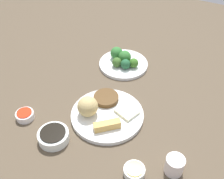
{
  "coord_description": "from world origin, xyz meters",
  "views": [
    {
      "loc": [
        0.62,
        0.36,
        0.75
      ],
      "look_at": [
        -0.06,
        0.01,
        0.06
      ],
      "focal_mm": 43.82,
      "sensor_mm": 36.0,
      "label": 1
    }
  ],
  "objects_px": {
    "main_plate": "(107,115)",
    "broccoli_plate": "(123,64)",
    "soy_sauce_bowl": "(54,136)",
    "teacup": "(174,165)",
    "sauce_ramekin_hot_mustard": "(134,171)",
    "sauce_ramekin_sweet_and_sour": "(25,115)"
  },
  "relations": [
    {
      "from": "main_plate",
      "to": "sauce_ramekin_sweet_and_sour",
      "type": "height_order",
      "value": "sauce_ramekin_sweet_and_sour"
    },
    {
      "from": "sauce_ramekin_sweet_and_sour",
      "to": "sauce_ramekin_hot_mustard",
      "type": "distance_m",
      "value": 0.44
    },
    {
      "from": "broccoli_plate",
      "to": "sauce_ramekin_hot_mustard",
      "type": "bearing_deg",
      "value": 29.32
    },
    {
      "from": "main_plate",
      "to": "sauce_ramekin_hot_mustard",
      "type": "bearing_deg",
      "value": 47.48
    },
    {
      "from": "main_plate",
      "to": "soy_sauce_bowl",
      "type": "distance_m",
      "value": 0.2
    },
    {
      "from": "main_plate",
      "to": "broccoli_plate",
      "type": "relative_size",
      "value": 1.22
    },
    {
      "from": "sauce_ramekin_sweet_and_sour",
      "to": "teacup",
      "type": "distance_m",
      "value": 0.54
    },
    {
      "from": "sauce_ramekin_hot_mustard",
      "to": "teacup",
      "type": "distance_m",
      "value": 0.12
    },
    {
      "from": "soy_sauce_bowl",
      "to": "teacup",
      "type": "bearing_deg",
      "value": 100.44
    },
    {
      "from": "broccoli_plate",
      "to": "main_plate",
      "type": "bearing_deg",
      "value": 15.2
    },
    {
      "from": "sauce_ramekin_hot_mustard",
      "to": "teacup",
      "type": "height_order",
      "value": "teacup"
    },
    {
      "from": "broccoli_plate",
      "to": "soy_sauce_bowl",
      "type": "relative_size",
      "value": 2.08
    },
    {
      "from": "main_plate",
      "to": "teacup",
      "type": "bearing_deg",
      "value": 70.04
    },
    {
      "from": "main_plate",
      "to": "broccoli_plate",
      "type": "bearing_deg",
      "value": -164.8
    },
    {
      "from": "main_plate",
      "to": "broccoli_plate",
      "type": "distance_m",
      "value": 0.31
    },
    {
      "from": "sauce_ramekin_sweet_and_sour",
      "to": "teacup",
      "type": "xyz_separation_m",
      "value": [
        -0.04,
        0.54,
        0.02
      ]
    },
    {
      "from": "soy_sauce_bowl",
      "to": "teacup",
      "type": "height_order",
      "value": "teacup"
    },
    {
      "from": "broccoli_plate",
      "to": "teacup",
      "type": "distance_m",
      "value": 0.54
    },
    {
      "from": "sauce_ramekin_hot_mustard",
      "to": "soy_sauce_bowl",
      "type": "bearing_deg",
      "value": -88.37
    },
    {
      "from": "main_plate",
      "to": "sauce_ramekin_hot_mustard",
      "type": "height_order",
      "value": "sauce_ramekin_hot_mustard"
    },
    {
      "from": "broccoli_plate",
      "to": "teacup",
      "type": "bearing_deg",
      "value": 41.95
    },
    {
      "from": "sauce_ramekin_sweet_and_sour",
      "to": "sauce_ramekin_hot_mustard",
      "type": "height_order",
      "value": "same"
    }
  ]
}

